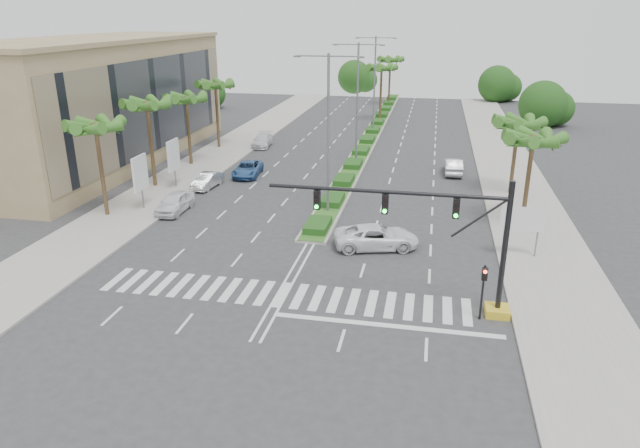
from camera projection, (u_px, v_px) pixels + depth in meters
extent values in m
plane|color=#333335|center=(282.00, 295.00, 31.61)|extent=(160.00, 160.00, 0.00)
cube|color=gray|center=(521.00, 201.00, 47.19)|extent=(6.00, 120.00, 0.15)
cube|color=gray|center=(178.00, 181.00, 52.75)|extent=(6.00, 120.00, 0.15)
cube|color=gray|center=(372.00, 134.00, 72.94)|extent=(2.20, 75.00, 0.20)
cube|color=#2B571D|center=(372.00, 133.00, 72.90)|extent=(1.80, 75.00, 0.04)
cube|color=tan|center=(100.00, 103.00, 58.18)|extent=(12.00, 36.00, 12.00)
cube|color=gold|center=(497.00, 311.00, 29.43)|extent=(1.20, 1.20, 0.45)
cylinder|color=black|center=(505.00, 249.00, 28.22)|extent=(0.28, 0.28, 7.00)
cylinder|color=black|center=(386.00, 192.00, 28.41)|extent=(12.00, 0.20, 0.20)
cylinder|color=black|center=(478.00, 219.00, 27.95)|extent=(2.53, 0.12, 2.15)
cube|color=black|center=(456.00, 209.00, 27.99)|extent=(0.32, 0.24, 1.00)
cylinder|color=#19E533|center=(456.00, 216.00, 27.98)|extent=(0.20, 0.06, 0.20)
cube|color=black|center=(385.00, 204.00, 28.63)|extent=(0.32, 0.24, 1.00)
cylinder|color=#19E533|center=(385.00, 211.00, 28.62)|extent=(0.20, 0.06, 0.20)
cube|color=black|center=(317.00, 200.00, 29.28)|extent=(0.32, 0.24, 1.00)
cylinder|color=#19E533|center=(316.00, 207.00, 29.26)|extent=(0.20, 0.06, 0.20)
cylinder|color=black|center=(482.00, 293.00, 28.60)|extent=(0.12, 0.12, 3.00)
cube|color=black|center=(485.00, 274.00, 28.07)|extent=(0.28, 0.22, 0.65)
cylinder|color=red|center=(485.00, 272.00, 27.89)|extent=(0.18, 0.05, 0.18)
cylinder|color=slate|center=(504.00, 236.00, 36.19)|extent=(0.10, 0.10, 2.80)
cylinder|color=slate|center=(537.00, 238.00, 35.82)|extent=(0.10, 0.10, 2.80)
cube|color=#0C6638|center=(523.00, 219.00, 35.59)|extent=(2.60, 0.08, 1.50)
cube|color=white|center=(523.00, 219.00, 35.54)|extent=(2.70, 0.02, 1.60)
cylinder|color=slate|center=(142.00, 193.00, 44.81)|extent=(0.12, 0.12, 2.80)
cube|color=white|center=(140.00, 173.00, 44.25)|extent=(0.18, 2.10, 2.70)
cube|color=#D8594C|center=(140.00, 173.00, 44.25)|extent=(0.12, 2.00, 2.60)
cylinder|color=slate|center=(175.00, 173.00, 50.32)|extent=(0.12, 0.12, 2.80)
cube|color=white|center=(173.00, 155.00, 49.77)|extent=(0.18, 2.10, 2.70)
cube|color=#D8594C|center=(173.00, 155.00, 49.77)|extent=(0.12, 2.00, 2.60)
cylinder|color=brown|center=(102.00, 172.00, 42.60)|extent=(0.32, 0.32, 7.00)
sphere|color=brown|center=(95.00, 127.00, 41.42)|extent=(0.70, 0.70, 0.70)
cone|color=#2C631F|center=(109.00, 129.00, 41.25)|extent=(0.90, 3.62, 1.50)
cone|color=#2C631F|center=(111.00, 126.00, 42.12)|extent=(3.39, 2.96, 1.50)
cone|color=#2C631F|center=(101.00, 125.00, 42.48)|extent=(3.73, 1.68, 1.50)
cone|color=#2C631F|center=(87.00, 126.00, 42.07)|extent=(2.38, 3.65, 1.50)
cone|color=#2C631F|center=(80.00, 129.00, 41.20)|extent=(2.38, 3.65, 1.50)
cone|color=#2C631F|center=(84.00, 131.00, 40.51)|extent=(3.73, 1.68, 1.50)
cone|color=#2C631F|center=(98.00, 131.00, 40.54)|extent=(3.39, 2.96, 1.50)
cylinder|color=brown|center=(151.00, 146.00, 49.89)|extent=(0.32, 0.32, 7.40)
sphere|color=brown|center=(147.00, 105.00, 48.63)|extent=(0.70, 0.70, 0.70)
cone|color=#2C631F|center=(159.00, 106.00, 48.47)|extent=(0.90, 3.62, 1.50)
cone|color=#2C631F|center=(159.00, 105.00, 49.33)|extent=(3.39, 2.96, 1.50)
cone|color=#2C631F|center=(150.00, 104.00, 49.70)|extent=(3.73, 1.68, 1.50)
cone|color=#2C631F|center=(139.00, 105.00, 49.29)|extent=(2.38, 3.65, 1.50)
cone|color=#2C631F|center=(134.00, 106.00, 48.41)|extent=(2.38, 3.65, 1.50)
cone|color=#2C631F|center=(138.00, 108.00, 47.73)|extent=(3.73, 1.68, 1.50)
cone|color=#2C631F|center=(150.00, 108.00, 47.75)|extent=(3.39, 2.96, 1.50)
cylinder|color=brown|center=(189.00, 132.00, 57.35)|extent=(0.32, 0.32, 6.80)
sphere|color=brown|center=(186.00, 99.00, 56.20)|extent=(0.70, 0.70, 0.70)
cone|color=#2C631F|center=(197.00, 100.00, 56.03)|extent=(0.90, 3.62, 1.50)
cone|color=#2C631F|center=(196.00, 99.00, 56.90)|extent=(3.39, 2.96, 1.50)
cone|color=#2C631F|center=(188.00, 98.00, 57.26)|extent=(3.73, 1.68, 1.50)
cone|color=#2C631F|center=(179.00, 99.00, 56.85)|extent=(2.38, 3.65, 1.50)
cone|color=#2C631F|center=(175.00, 100.00, 55.97)|extent=(2.38, 3.65, 1.50)
cone|color=#2C631F|center=(179.00, 101.00, 55.29)|extent=(3.73, 1.68, 1.50)
cone|color=#2C631F|center=(189.00, 101.00, 55.32)|extent=(3.39, 2.96, 1.50)
cylinder|color=brown|center=(217.00, 117.00, 64.63)|extent=(0.32, 0.32, 7.20)
sphere|color=brown|center=(215.00, 85.00, 63.41)|extent=(0.70, 0.70, 0.70)
cone|color=#2C631F|center=(225.00, 86.00, 63.24)|extent=(0.90, 3.62, 1.50)
cone|color=#2C631F|center=(224.00, 85.00, 64.11)|extent=(3.39, 2.96, 1.50)
cone|color=#2C631F|center=(217.00, 85.00, 64.48)|extent=(3.73, 1.68, 1.50)
cone|color=#2C631F|center=(209.00, 85.00, 64.07)|extent=(2.38, 3.65, 1.50)
cone|color=#2C631F|center=(205.00, 86.00, 63.19)|extent=(2.38, 3.65, 1.50)
cone|color=#2C631F|center=(210.00, 87.00, 62.51)|extent=(3.73, 1.68, 1.50)
cone|color=#2C631F|center=(218.00, 87.00, 62.53)|extent=(3.39, 2.96, 1.50)
cylinder|color=brown|center=(527.00, 183.00, 40.69)|extent=(0.32, 0.32, 6.50)
sphere|color=brown|center=(533.00, 140.00, 39.60)|extent=(0.70, 0.70, 0.70)
cone|color=#2C631F|center=(550.00, 142.00, 39.43)|extent=(0.90, 3.62, 1.50)
cone|color=#2C631F|center=(541.00, 139.00, 40.30)|extent=(3.39, 2.96, 1.50)
cone|color=#2C631F|center=(527.00, 138.00, 40.66)|extent=(3.73, 1.68, 1.50)
cone|color=#2C631F|center=(517.00, 139.00, 40.25)|extent=(2.38, 3.65, 1.50)
cone|color=#2C631F|center=(519.00, 142.00, 39.37)|extent=(2.38, 3.65, 1.50)
cone|color=#2C631F|center=(532.00, 144.00, 38.69)|extent=(3.73, 1.68, 1.50)
cone|color=#2C631F|center=(545.00, 144.00, 38.71)|extent=(3.39, 2.96, 1.50)
cylinder|color=brown|center=(514.00, 159.00, 48.10)|extent=(0.32, 0.32, 6.20)
sphere|color=brown|center=(518.00, 123.00, 47.05)|extent=(0.70, 0.70, 0.70)
cone|color=#2C631F|center=(532.00, 125.00, 46.89)|extent=(0.90, 3.62, 1.50)
cone|color=#2C631F|center=(525.00, 123.00, 47.75)|extent=(3.39, 2.96, 1.50)
cone|color=#2C631F|center=(513.00, 122.00, 48.12)|extent=(3.73, 1.68, 1.50)
cone|color=#2C631F|center=(505.00, 123.00, 47.71)|extent=(2.38, 3.65, 1.50)
cone|color=#2C631F|center=(506.00, 125.00, 46.83)|extent=(2.38, 3.65, 1.50)
cone|color=#2C631F|center=(517.00, 127.00, 46.15)|extent=(3.73, 1.68, 1.50)
cone|color=#2C631F|center=(528.00, 127.00, 46.17)|extent=(3.39, 2.96, 1.50)
cylinder|color=brown|center=(381.00, 95.00, 80.86)|extent=(0.32, 0.32, 7.50)
sphere|color=brown|center=(382.00, 68.00, 79.59)|extent=(0.70, 0.70, 0.70)
cone|color=#2C631F|center=(389.00, 69.00, 79.42)|extent=(0.90, 3.62, 1.50)
cone|color=#2C631F|center=(387.00, 68.00, 80.29)|extent=(3.39, 2.96, 1.50)
cone|color=#2C631F|center=(381.00, 68.00, 80.66)|extent=(3.73, 1.68, 1.50)
cone|color=#2C631F|center=(375.00, 68.00, 80.25)|extent=(2.38, 3.65, 1.50)
cone|color=#2C631F|center=(374.00, 69.00, 79.37)|extent=(2.38, 3.65, 1.50)
cone|color=#2C631F|center=(379.00, 70.00, 78.68)|extent=(3.73, 1.68, 1.50)
cone|color=#2C631F|center=(386.00, 70.00, 78.71)|extent=(3.39, 2.96, 1.50)
cylinder|color=brown|center=(389.00, 83.00, 94.65)|extent=(0.32, 0.32, 7.50)
sphere|color=brown|center=(390.00, 60.00, 93.38)|extent=(0.70, 0.70, 0.70)
cone|color=#2C631F|center=(397.00, 61.00, 93.21)|extent=(0.90, 3.62, 1.50)
cone|color=#2C631F|center=(395.00, 60.00, 94.08)|extent=(3.39, 2.96, 1.50)
cone|color=#2C631F|center=(389.00, 60.00, 94.45)|extent=(3.73, 1.68, 1.50)
cone|color=#2C631F|center=(385.00, 60.00, 94.03)|extent=(2.38, 3.65, 1.50)
cone|color=#2C631F|center=(384.00, 61.00, 93.16)|extent=(2.38, 3.65, 1.50)
cone|color=#2C631F|center=(388.00, 61.00, 92.47)|extent=(3.73, 1.68, 1.50)
cone|color=#2C631F|center=(394.00, 61.00, 92.50)|extent=(3.39, 2.96, 1.50)
cylinder|color=slate|center=(328.00, 137.00, 42.39)|extent=(0.20, 0.20, 12.00)
cylinder|color=slate|center=(312.00, 56.00, 40.59)|extent=(2.40, 0.10, 0.10)
cylinder|color=slate|center=(345.00, 56.00, 40.15)|extent=(2.40, 0.10, 0.10)
cube|color=slate|center=(297.00, 56.00, 40.81)|extent=(0.50, 0.25, 0.12)
cube|color=slate|center=(361.00, 57.00, 39.96)|extent=(0.50, 0.25, 0.12)
cylinder|color=slate|center=(357.00, 105.00, 57.10)|extent=(0.20, 0.20, 12.00)
cylinder|color=slate|center=(346.00, 44.00, 55.30)|extent=(2.40, 0.10, 0.10)
cylinder|color=slate|center=(371.00, 45.00, 54.86)|extent=(2.40, 0.10, 0.10)
cube|color=slate|center=(335.00, 45.00, 55.51)|extent=(0.50, 0.25, 0.12)
cube|color=slate|center=(382.00, 45.00, 54.67)|extent=(0.50, 0.25, 0.12)
cylinder|color=slate|center=(374.00, 86.00, 71.81)|extent=(0.20, 0.20, 12.00)
cylinder|color=slate|center=(366.00, 38.00, 70.00)|extent=(2.40, 0.10, 0.10)
cylinder|color=slate|center=(386.00, 38.00, 69.56)|extent=(2.40, 0.10, 0.10)
cube|color=slate|center=(357.00, 38.00, 70.22)|extent=(0.50, 0.25, 0.12)
cube|color=slate|center=(395.00, 38.00, 69.38)|extent=(0.50, 0.25, 0.12)
imported|color=white|center=(175.00, 203.00, 44.49)|extent=(1.82, 4.50, 1.53)
imported|color=silver|center=(207.00, 181.00, 50.68)|extent=(1.80, 4.13, 1.32)
imported|color=#315B96|center=(248.00, 169.00, 54.36)|extent=(2.70, 5.10, 1.37)
imported|color=silver|center=(262.00, 141.00, 66.33)|extent=(2.34, 4.94, 1.39)
imported|color=white|center=(376.00, 237.00, 37.66)|extent=(6.05, 3.89, 1.55)
imported|color=#B6B6BB|center=(453.00, 166.00, 55.06)|extent=(1.72, 4.65, 1.52)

